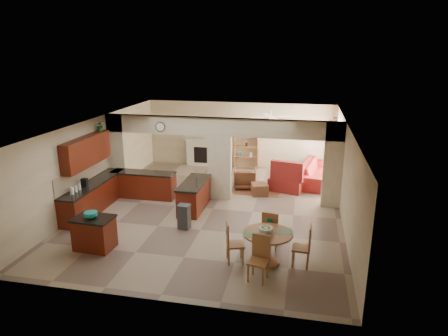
% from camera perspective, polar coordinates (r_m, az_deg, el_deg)
% --- Properties ---
extents(floor, '(10.00, 10.00, 0.00)m').
position_cam_1_polar(floor, '(12.96, -1.56, -5.84)').
color(floor, gray).
rests_on(floor, ground).
extents(ceiling, '(10.00, 10.00, 0.00)m').
position_cam_1_polar(ceiling, '(12.16, -1.66, 6.44)').
color(ceiling, white).
rests_on(ceiling, wall_back).
extents(wall_back, '(8.00, 0.00, 8.00)m').
position_cam_1_polar(wall_back, '(17.25, 2.19, 4.73)').
color(wall_back, beige).
rests_on(wall_back, floor).
extents(wall_front, '(8.00, 0.00, 8.00)m').
position_cam_1_polar(wall_front, '(8.03, -9.88, -9.89)').
color(wall_front, beige).
rests_on(wall_front, floor).
extents(wall_left, '(0.00, 10.00, 10.00)m').
position_cam_1_polar(wall_left, '(13.93, -17.85, 1.04)').
color(wall_left, beige).
rests_on(wall_left, floor).
extents(wall_right, '(0.00, 10.00, 10.00)m').
position_cam_1_polar(wall_right, '(12.24, 16.94, -0.97)').
color(wall_right, beige).
rests_on(wall_right, floor).
extents(partition_left_pier, '(0.60, 0.25, 2.80)m').
position_cam_1_polar(partition_left_pier, '(14.64, -14.95, 2.02)').
color(partition_left_pier, beige).
rests_on(partition_left_pier, floor).
extents(partition_center_pier, '(0.80, 0.25, 2.20)m').
position_cam_1_polar(partition_center_pier, '(13.51, -0.63, 0.06)').
color(partition_center_pier, beige).
rests_on(partition_center_pier, floor).
extents(partition_right_pier, '(0.60, 0.25, 2.80)m').
position_cam_1_polar(partition_right_pier, '(13.17, 15.29, 0.39)').
color(partition_right_pier, beige).
rests_on(partition_right_pier, floor).
extents(partition_header, '(8.00, 0.25, 0.60)m').
position_cam_1_polar(partition_header, '(13.18, -0.65, 5.91)').
color(partition_header, beige).
rests_on(partition_header, partition_center_pier).
extents(kitchen_counter, '(2.52, 3.29, 1.48)m').
position_cam_1_polar(kitchen_counter, '(13.65, -15.29, -3.17)').
color(kitchen_counter, '#491C08').
rests_on(kitchen_counter, floor).
extents(upper_cabinets, '(0.35, 2.40, 0.90)m').
position_cam_1_polar(upper_cabinets, '(13.04, -19.05, 2.27)').
color(upper_cabinets, '#491C08').
rests_on(upper_cabinets, wall_left).
extents(peninsula, '(0.70, 1.85, 0.91)m').
position_cam_1_polar(peninsula, '(12.83, -4.31, -3.93)').
color(peninsula, '#491C08').
rests_on(peninsula, floor).
extents(wall_clock, '(0.34, 0.03, 0.34)m').
position_cam_1_polar(wall_clock, '(13.61, -9.09, 5.83)').
color(wall_clock, '#452917').
rests_on(wall_clock, partition_header).
extents(rug, '(1.60, 1.30, 0.01)m').
position_cam_1_polar(rug, '(14.70, 4.88, -3.10)').
color(rug, '#9D5239').
rests_on(rug, floor).
extents(fireplace, '(1.60, 0.35, 1.20)m').
position_cam_1_polar(fireplace, '(17.59, -3.08, 2.33)').
color(fireplace, beige).
rests_on(fireplace, floor).
extents(shelving_unit, '(1.00, 0.32, 1.80)m').
position_cam_1_polar(shelving_unit, '(17.13, 3.23, 2.92)').
color(shelving_unit, brown).
rests_on(shelving_unit, floor).
extents(window_a, '(0.02, 0.90, 1.90)m').
position_cam_1_polar(window_a, '(14.50, 16.02, 0.97)').
color(window_a, white).
rests_on(window_a, wall_right).
extents(window_b, '(0.02, 0.90, 1.90)m').
position_cam_1_polar(window_b, '(16.14, 15.63, 2.57)').
color(window_b, white).
rests_on(window_b, wall_right).
extents(glazed_door, '(0.02, 0.70, 2.10)m').
position_cam_1_polar(glazed_door, '(15.36, 15.77, 1.27)').
color(glazed_door, white).
rests_on(glazed_door, wall_right).
extents(drape_a_left, '(0.10, 0.28, 2.30)m').
position_cam_1_polar(drape_a_left, '(13.92, 16.02, 0.33)').
color(drape_a_left, '#47281C').
rests_on(drape_a_left, wall_right).
extents(drape_a_right, '(0.10, 0.28, 2.30)m').
position_cam_1_polar(drape_a_right, '(15.07, 15.72, 1.58)').
color(drape_a_right, '#47281C').
rests_on(drape_a_right, wall_right).
extents(drape_b_left, '(0.10, 0.28, 2.30)m').
position_cam_1_polar(drape_b_left, '(15.56, 15.61, 2.05)').
color(drape_b_left, '#47281C').
rests_on(drape_b_left, wall_right).
extents(drape_b_right, '(0.10, 0.28, 2.30)m').
position_cam_1_polar(drape_b_right, '(16.72, 15.37, 3.06)').
color(drape_b_right, '#47281C').
rests_on(drape_b_right, wall_right).
extents(ceiling_fan, '(1.00, 1.00, 0.10)m').
position_cam_1_polar(ceiling_fan, '(14.90, 6.69, 7.28)').
color(ceiling_fan, white).
rests_on(ceiling_fan, ceiling).
extents(kitchen_island, '(1.02, 0.76, 0.86)m').
position_cam_1_polar(kitchen_island, '(10.87, -18.03, -8.81)').
color(kitchen_island, '#491C08').
rests_on(kitchen_island, floor).
extents(teal_bowl, '(0.34, 0.34, 0.16)m').
position_cam_1_polar(teal_bowl, '(10.66, -18.50, -6.40)').
color(teal_bowl, '#13837C').
rests_on(teal_bowl, kitchen_island).
extents(trash_can, '(0.34, 0.30, 0.67)m').
position_cam_1_polar(trash_can, '(11.53, -5.72, -7.07)').
color(trash_can, '#303033').
rests_on(trash_can, floor).
extents(dining_table, '(1.18, 1.18, 0.80)m').
position_cam_1_polar(dining_table, '(9.69, 6.24, -10.64)').
color(dining_table, brown).
rests_on(dining_table, floor).
extents(fruit_bowl, '(0.32, 0.32, 0.17)m').
position_cam_1_polar(fruit_bowl, '(9.48, 6.00, -8.82)').
color(fruit_bowl, '#92BF29').
rests_on(fruit_bowl, dining_table).
extents(sofa, '(2.88, 1.51, 0.80)m').
position_cam_1_polar(sofa, '(15.77, 13.10, -0.59)').
color(sofa, maroon).
rests_on(sofa, floor).
extents(chaise, '(1.36, 1.20, 0.47)m').
position_cam_1_polar(chaise, '(14.78, 8.93, -2.20)').
color(chaise, maroon).
rests_on(chaise, floor).
extents(armchair, '(0.90, 0.92, 0.75)m').
position_cam_1_polar(armchair, '(14.77, 3.00, -1.46)').
color(armchair, maroon).
rests_on(armchair, floor).
extents(ottoman, '(0.68, 0.68, 0.40)m').
position_cam_1_polar(ottoman, '(14.16, 5.11, -3.04)').
color(ottoman, maroon).
rests_on(ottoman, floor).
extents(plant, '(0.39, 0.36, 0.35)m').
position_cam_1_polar(plant, '(13.74, -17.26, 5.79)').
color(plant, '#124414').
rests_on(plant, upper_cabinets).
extents(chair_north, '(0.48, 0.48, 1.02)m').
position_cam_1_polar(chair_north, '(10.37, 6.68, -8.58)').
color(chair_north, brown).
rests_on(chair_north, floor).
extents(chair_east, '(0.44, 0.44, 1.02)m').
position_cam_1_polar(chair_east, '(9.71, 11.51, -10.66)').
color(chair_east, brown).
rests_on(chair_east, floor).
extents(chair_south, '(0.49, 0.49, 1.02)m').
position_cam_1_polar(chair_south, '(9.08, 5.11, -12.38)').
color(chair_south, brown).
rests_on(chair_south, floor).
extents(chair_west, '(0.52, 0.52, 1.02)m').
position_cam_1_polar(chair_west, '(9.69, 1.11, -10.35)').
color(chair_west, brown).
rests_on(chair_west, floor).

